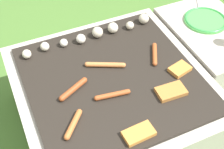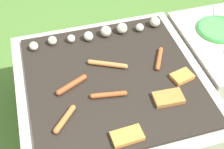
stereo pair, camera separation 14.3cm
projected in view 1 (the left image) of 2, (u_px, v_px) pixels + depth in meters
name	position (u px, v px, depth m)	size (l,w,h in m)	color
ground_plane	(112.00, 124.00, 1.73)	(14.00, 14.00, 0.00)	#47702D
grill	(112.00, 103.00, 1.59)	(0.88, 0.88, 0.38)	#B2AA9E
side_ledge	(205.00, 54.00, 1.84)	(0.41, 0.60, 0.38)	#B2AA9E
sausage_front_center	(155.00, 54.00, 1.54)	(0.09, 0.14, 0.02)	#A34C23
sausage_mid_left	(73.00, 124.00, 1.26)	(0.11, 0.12, 0.02)	#B7602D
sausage_front_right	(105.00, 65.00, 1.49)	(0.18, 0.10, 0.02)	#C6753D
sausage_mid_right	(112.00, 95.00, 1.36)	(0.16, 0.04, 0.02)	#A34C23
sausage_back_right	(73.00, 89.00, 1.38)	(0.15, 0.09, 0.03)	#93421E
bread_slice_right	(139.00, 133.00, 1.23)	(0.13, 0.08, 0.02)	#D18438
bread_slice_center	(171.00, 91.00, 1.38)	(0.13, 0.09, 0.02)	#B27033
bread_slice_left	(180.00, 69.00, 1.47)	(0.11, 0.09, 0.02)	#D18438
mushroom_row	(97.00, 33.00, 1.63)	(0.71, 0.07, 0.06)	beige
plate_colorful	(206.00, 20.00, 1.74)	(0.24, 0.24, 0.02)	#4CB24C
fork_utensil	(198.00, 4.00, 1.85)	(0.10, 0.16, 0.01)	silver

